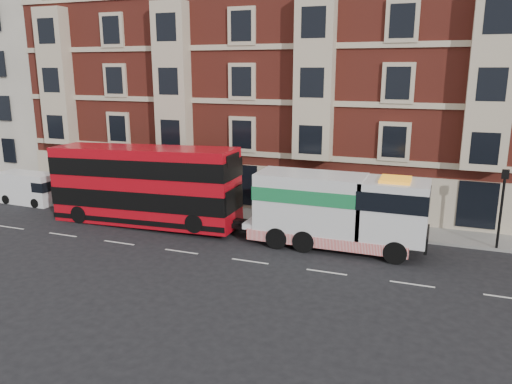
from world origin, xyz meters
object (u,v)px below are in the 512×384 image
(tow_truck, at_px, (335,210))
(pedestrian, at_px, (210,199))
(box_van, at_px, (28,188))
(double_decker_bus, at_px, (144,184))

(tow_truck, height_order, pedestrian, tow_truck)
(tow_truck, distance_m, pedestrian, 9.98)
(tow_truck, xyz_separation_m, box_van, (-22.96, 1.46, -1.05))
(double_decker_bus, xyz_separation_m, box_van, (-10.90, 1.46, -1.50))
(pedestrian, bearing_deg, double_decker_bus, -120.80)
(double_decker_bus, bearing_deg, box_van, 172.39)
(double_decker_bus, bearing_deg, tow_truck, 0.00)
(box_van, bearing_deg, double_decker_bus, -5.68)
(tow_truck, bearing_deg, box_van, 176.37)
(double_decker_bus, height_order, tow_truck, double_decker_bus)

